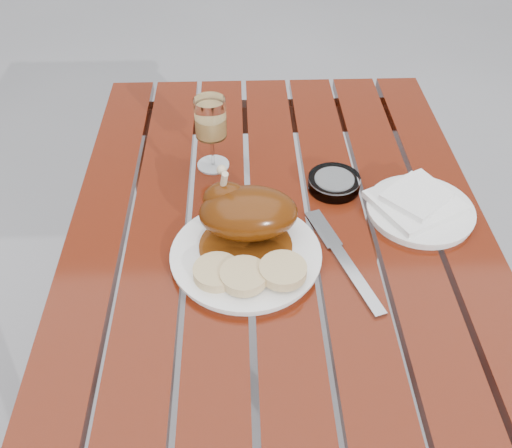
{
  "coord_description": "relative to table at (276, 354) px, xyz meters",
  "views": [
    {
      "loc": [
        -0.07,
        -0.77,
        1.48
      ],
      "look_at": [
        -0.05,
        0.0,
        0.78
      ],
      "focal_mm": 40.0,
      "sensor_mm": 36.0,
      "label": 1
    }
  ],
  "objects": [
    {
      "name": "fork",
      "position": [
        -0.1,
        -0.07,
        0.38
      ],
      "size": [
        0.06,
        0.19,
        0.01
      ],
      "primitive_type": "cube",
      "rotation": [
        0.0,
        0.0,
        -0.21
      ],
      "color": "gray",
      "rests_on": "table"
    },
    {
      "name": "knife",
      "position": [
        0.11,
        -0.08,
        0.38
      ],
      "size": [
        0.09,
        0.23,
        0.01
      ],
      "primitive_type": "cube",
      "rotation": [
        0.0,
        0.0,
        0.32
      ],
      "color": "gray",
      "rests_on": "table"
    },
    {
      "name": "table",
      "position": [
        0.0,
        0.0,
        0.0
      ],
      "size": [
        0.8,
        1.2,
        0.75
      ],
      "primitive_type": "cube",
      "color": "#631C0B",
      "rests_on": "ground"
    },
    {
      "name": "dinner_plate",
      "position": [
        -0.07,
        -0.06,
        0.38
      ],
      "size": [
        0.28,
        0.28,
        0.02
      ],
      "primitive_type": "cylinder",
      "rotation": [
        0.0,
        0.0,
        0.02
      ],
      "color": "white",
      "rests_on": "table"
    },
    {
      "name": "ground",
      "position": [
        0.0,
        0.0,
        -0.38
      ],
      "size": [
        60.0,
        60.0,
        0.0
      ],
      "primitive_type": "plane",
      "color": "slate",
      "rests_on": "ground"
    },
    {
      "name": "bread_dumplings",
      "position": [
        -0.06,
        -0.12,
        0.41
      ],
      "size": [
        0.19,
        0.09,
        0.03
      ],
      "color": "#DFC788",
      "rests_on": "dinner_plate"
    },
    {
      "name": "roast_duck",
      "position": [
        -0.07,
        -0.0,
        0.44
      ],
      "size": [
        0.18,
        0.18,
        0.13
      ],
      "color": "#5C2A0A",
      "rests_on": "dinner_plate"
    },
    {
      "name": "side_plate",
      "position": [
        0.28,
        0.06,
        0.38
      ],
      "size": [
        0.26,
        0.26,
        0.02
      ],
      "primitive_type": "cylinder",
      "rotation": [
        0.0,
        0.0,
        -0.33
      ],
      "color": "white",
      "rests_on": "table"
    },
    {
      "name": "napkin",
      "position": [
        0.27,
        0.07,
        0.4
      ],
      "size": [
        0.2,
        0.19,
        0.01
      ],
      "primitive_type": "cube",
      "rotation": [
        0.0,
        0.0,
        0.48
      ],
      "color": "white",
      "rests_on": "side_plate"
    },
    {
      "name": "ashtray",
      "position": [
        0.12,
        0.14,
        0.39
      ],
      "size": [
        0.13,
        0.13,
        0.03
      ],
      "primitive_type": "cylinder",
      "rotation": [
        0.0,
        0.0,
        0.25
      ],
      "color": "#B2B7BC",
      "rests_on": "table"
    },
    {
      "name": "wine_glass",
      "position": [
        -0.13,
        0.23,
        0.46
      ],
      "size": [
        0.08,
        0.08,
        0.16
      ],
      "primitive_type": "cylinder",
      "rotation": [
        0.0,
        0.0,
        0.18
      ],
      "color": "#E5B968",
      "rests_on": "table"
    }
  ]
}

